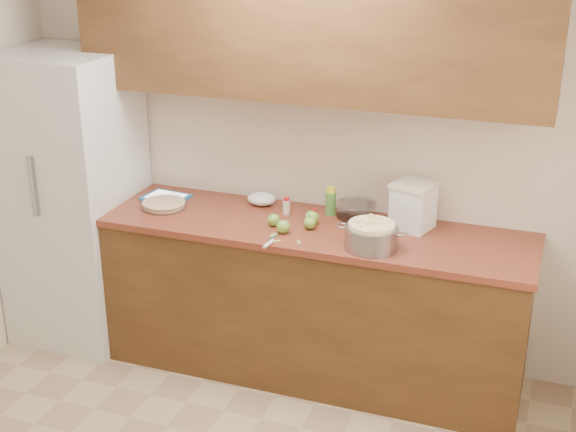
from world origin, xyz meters
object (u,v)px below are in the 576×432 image
(pie, at_px, (164,204))
(tablet, at_px, (166,197))
(colander, at_px, (371,236))
(flour_canister, at_px, (413,205))

(pie, xyz_separation_m, tablet, (-0.06, 0.14, -0.01))
(colander, distance_m, tablet, 1.38)
(flour_canister, bearing_deg, pie, -172.46)
(colander, height_order, tablet, colander)
(pie, distance_m, colander, 1.30)
(colander, relative_size, tablet, 1.34)
(pie, xyz_separation_m, colander, (1.29, -0.15, 0.05))
(tablet, bearing_deg, pie, -60.49)
(colander, bearing_deg, pie, 173.26)
(pie, distance_m, tablet, 0.15)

